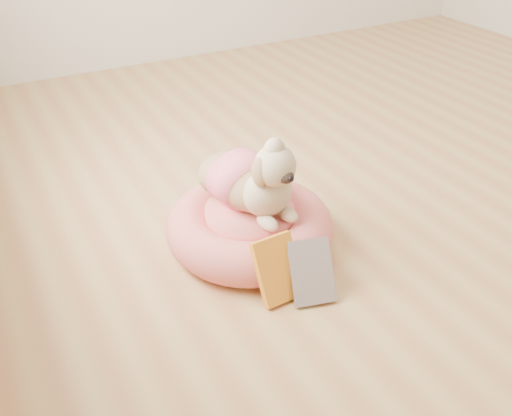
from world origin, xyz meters
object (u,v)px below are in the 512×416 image
book_white (312,272)px  book_yellow (278,269)px  pet_bed (250,227)px  dog (252,167)px

book_white → book_yellow: bearing=167.2°
pet_bed → book_yellow: bearing=-99.9°
book_white → pet_bed: bearing=112.6°
book_yellow → book_white: (0.10, -0.05, -0.01)m
dog → book_yellow: bearing=-111.1°
book_yellow → pet_bed: bearing=76.7°
pet_bed → dog: bearing=30.1°
dog → book_yellow: 0.38m
dog → book_yellow: dog is taller
dog → book_white: bearing=-93.4°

